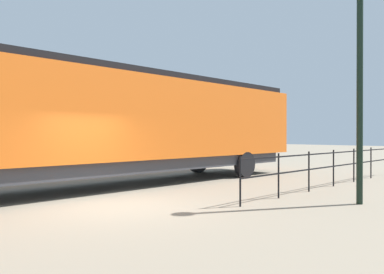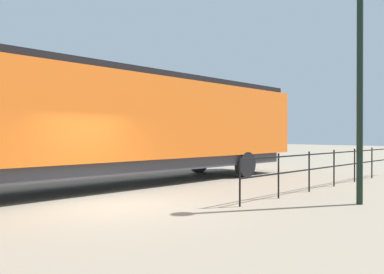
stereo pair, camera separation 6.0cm
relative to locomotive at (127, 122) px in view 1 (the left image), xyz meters
name	(u,v)px [view 1 (the left image)]	position (x,y,z in m)	size (l,w,h in m)	color
ground_plane	(116,207)	(3.15, -2.46, -2.31)	(120.00, 120.00, 0.00)	gray
locomotive	(127,122)	(0.00, 0.00, 0.00)	(3.16, 17.32, 4.09)	orange
lamp_post	(360,56)	(7.34, 2.34, 1.60)	(0.45, 0.45, 5.90)	black
platform_fence	(333,163)	(5.35, 5.11, -1.47)	(0.05, 10.67, 1.30)	black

